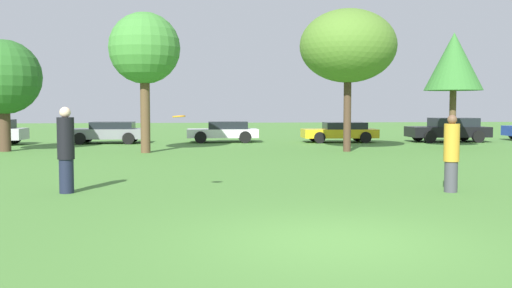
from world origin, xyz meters
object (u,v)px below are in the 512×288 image
(frisbee, at_px, (179,116))
(tree_0, at_px, (3,78))
(tree_3, at_px, (454,62))
(parked_car_yellow, at_px, (341,132))
(parked_car_grey, at_px, (109,132))
(parked_car_white, at_px, (224,131))
(person_catcher, at_px, (451,153))
(tree_2, at_px, (348,46))
(parked_car_black, at_px, (449,129))
(person_thrower, at_px, (66,150))
(tree_1, at_px, (144,49))

(frisbee, relative_size, tree_0, 0.06)
(tree_3, bearing_deg, parked_car_yellow, 130.54)
(parked_car_grey, distance_m, parked_car_white, 6.11)
(person_catcher, height_order, parked_car_yellow, person_catcher)
(frisbee, xyz_separation_m, tree_3, (12.32, 13.11, 2.26))
(frisbee, relative_size, tree_2, 0.05)
(frisbee, distance_m, tree_2, 13.80)
(parked_car_grey, distance_m, parked_car_black, 18.41)
(parked_car_grey, bearing_deg, tree_2, 150.02)
(person_thrower, xyz_separation_m, tree_3, (14.87, 12.65, 3.01))
(tree_2, bearing_deg, parked_car_grey, 148.88)
(person_thrower, height_order, parked_car_yellow, person_thrower)
(parked_car_white, bearing_deg, person_catcher, 103.86)
(person_catcher, relative_size, tree_2, 0.29)
(person_catcher, bearing_deg, parked_car_grey, -55.95)
(tree_1, bearing_deg, parked_car_black, 20.04)
(tree_1, bearing_deg, parked_car_white, 61.71)
(person_thrower, distance_m, frisbee, 2.70)
(tree_3, height_order, parked_car_yellow, tree_3)
(person_thrower, xyz_separation_m, parked_car_white, (4.46, 18.13, -0.38))
(frisbee, height_order, parked_car_white, frisbee)
(tree_3, relative_size, parked_car_grey, 1.35)
(tree_1, xyz_separation_m, tree_3, (14.04, 1.28, -0.33))
(person_thrower, relative_size, parked_car_yellow, 0.49)
(parked_car_yellow, relative_size, parked_car_black, 0.93)
(parked_car_grey, bearing_deg, parked_car_black, 179.04)
(parked_car_yellow, bearing_deg, person_thrower, 59.52)
(frisbee, relative_size, tree_3, 0.05)
(tree_1, relative_size, parked_car_yellow, 1.46)
(tree_1, bearing_deg, tree_2, -1.35)
(tree_2, bearing_deg, parked_car_white, 125.58)
(tree_0, height_order, parked_car_grey, tree_0)
(parked_car_white, bearing_deg, parked_car_black, 176.73)
(person_thrower, distance_m, tree_0, 13.96)
(person_thrower, height_order, tree_2, tree_2)
(tree_2, xyz_separation_m, parked_car_grey, (-11.08, 6.69, -3.91))
(tree_2, distance_m, parked_car_yellow, 7.54)
(person_thrower, distance_m, person_catcher, 8.76)
(person_thrower, bearing_deg, parked_car_grey, 100.19)
(person_catcher, height_order, parked_car_grey, person_catcher)
(tree_2, distance_m, parked_car_black, 10.21)
(frisbee, bearing_deg, parked_car_yellow, 65.40)
(tree_0, relative_size, tree_3, 0.90)
(tree_1, xyz_separation_m, parked_car_black, (15.93, 5.81, -3.63))
(tree_2, bearing_deg, person_catcher, -93.46)
(parked_car_white, xyz_separation_m, parked_car_black, (12.29, -0.95, 0.08))
(person_catcher, bearing_deg, person_thrower, -0.00)
(person_thrower, bearing_deg, tree_1, 90.80)
(tree_3, bearing_deg, person_thrower, -139.60)
(tree_2, xyz_separation_m, parked_car_yellow, (1.31, 6.29, -3.94))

